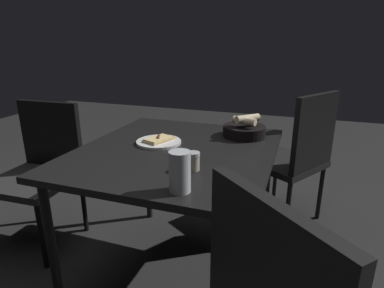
{
  "coord_description": "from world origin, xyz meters",
  "views": [
    {
      "loc": [
        1.36,
        0.56,
        1.22
      ],
      "look_at": [
        -0.06,
        0.06,
        0.72
      ],
      "focal_mm": 30.02,
      "sensor_mm": 36.0,
      "label": 1
    }
  ],
  "objects_px": {
    "pepper_shaker": "(193,162)",
    "chair_spare": "(41,164)",
    "chair_far": "(296,153)",
    "bread_basket": "(244,130)",
    "pizza_plate": "(159,141)",
    "beer_glass": "(180,174)",
    "dining_table": "(176,161)"
  },
  "relations": [
    {
      "from": "dining_table",
      "to": "chair_spare",
      "type": "distance_m",
      "value": 0.92
    },
    {
      "from": "bread_basket",
      "to": "pepper_shaker",
      "type": "distance_m",
      "value": 0.55
    },
    {
      "from": "beer_glass",
      "to": "pepper_shaker",
      "type": "distance_m",
      "value": 0.2
    },
    {
      "from": "pizza_plate",
      "to": "beer_glass",
      "type": "distance_m",
      "value": 0.56
    },
    {
      "from": "bread_basket",
      "to": "beer_glass",
      "type": "relative_size",
      "value": 1.57
    },
    {
      "from": "beer_glass",
      "to": "chair_spare",
      "type": "bearing_deg",
      "value": -112.91
    },
    {
      "from": "pizza_plate",
      "to": "bread_basket",
      "type": "xyz_separation_m",
      "value": [
        -0.26,
        0.39,
        0.03
      ]
    },
    {
      "from": "chair_far",
      "to": "bread_basket",
      "type": "bearing_deg",
      "value": -33.89
    },
    {
      "from": "pepper_shaker",
      "to": "chair_spare",
      "type": "bearing_deg",
      "value": -103.9
    },
    {
      "from": "beer_glass",
      "to": "bread_basket",
      "type": "bearing_deg",
      "value": 173.05
    },
    {
      "from": "pizza_plate",
      "to": "chair_far",
      "type": "distance_m",
      "value": 0.97
    },
    {
      "from": "beer_glass",
      "to": "pizza_plate",
      "type": "bearing_deg",
      "value": -147.36
    },
    {
      "from": "pepper_shaker",
      "to": "chair_far",
      "type": "relative_size",
      "value": 0.08
    },
    {
      "from": "dining_table",
      "to": "pizza_plate",
      "type": "bearing_deg",
      "value": -112.83
    },
    {
      "from": "beer_glass",
      "to": "pepper_shaker",
      "type": "relative_size",
      "value": 1.93
    },
    {
      "from": "pepper_shaker",
      "to": "bread_basket",
      "type": "bearing_deg",
      "value": 168.59
    },
    {
      "from": "pizza_plate",
      "to": "chair_spare",
      "type": "height_order",
      "value": "chair_spare"
    },
    {
      "from": "dining_table",
      "to": "pepper_shaker",
      "type": "height_order",
      "value": "pepper_shaker"
    },
    {
      "from": "chair_spare",
      "to": "pepper_shaker",
      "type": "bearing_deg",
      "value": 76.1
    },
    {
      "from": "bread_basket",
      "to": "chair_far",
      "type": "bearing_deg",
      "value": 146.11
    },
    {
      "from": "dining_table",
      "to": "chair_spare",
      "type": "xyz_separation_m",
      "value": [
        -0.04,
        -0.91,
        -0.16
      ]
    },
    {
      "from": "chair_far",
      "to": "chair_spare",
      "type": "bearing_deg",
      "value": -64.92
    },
    {
      "from": "pepper_shaker",
      "to": "chair_spare",
      "type": "distance_m",
      "value": 1.13
    },
    {
      "from": "chair_spare",
      "to": "pizza_plate",
      "type": "bearing_deg",
      "value": 90.49
    },
    {
      "from": "dining_table",
      "to": "bread_basket",
      "type": "distance_m",
      "value": 0.43
    },
    {
      "from": "pepper_shaker",
      "to": "chair_far",
      "type": "bearing_deg",
      "value": 157.89
    },
    {
      "from": "pizza_plate",
      "to": "bread_basket",
      "type": "distance_m",
      "value": 0.47
    },
    {
      "from": "chair_far",
      "to": "pizza_plate",
      "type": "bearing_deg",
      "value": -44.58
    },
    {
      "from": "pizza_plate",
      "to": "chair_spare",
      "type": "relative_size",
      "value": 0.27
    },
    {
      "from": "dining_table",
      "to": "pepper_shaker",
      "type": "relative_size",
      "value": 13.56
    },
    {
      "from": "bread_basket",
      "to": "beer_glass",
      "type": "distance_m",
      "value": 0.74
    },
    {
      "from": "dining_table",
      "to": "chair_spare",
      "type": "height_order",
      "value": "chair_spare"
    }
  ]
}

